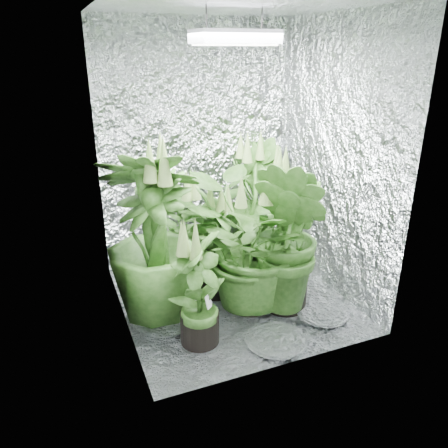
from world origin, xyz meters
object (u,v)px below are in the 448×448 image
grow_lamp (235,37)px  plant_d (154,237)px  plant_f (199,290)px  circulation_fan (265,237)px  plant_g (288,238)px  plant_b (215,245)px  plant_a (197,227)px  plant_e (251,246)px  plant_c (252,200)px

grow_lamp → plant_d: 1.35m
plant_f → circulation_fan: (0.98, 1.01, -0.22)m
grow_lamp → plant_f: 1.55m
circulation_fan → grow_lamp: bearing=-138.4°
plant_g → circulation_fan: size_ratio=3.06×
grow_lamp → plant_b: 1.43m
grow_lamp → plant_a: grow_lamp is taller
grow_lamp → plant_e: size_ratio=0.48×
plant_g → plant_b: bearing=137.3°
grow_lamp → plant_a: bearing=105.7°
plant_f → plant_g: (0.72, 0.16, 0.17)m
plant_c → plant_e: size_ratio=1.08×
plant_e → plant_f: 0.54m
plant_b → plant_c: (0.54, 0.50, 0.12)m
plant_a → plant_c: bearing=19.6°
plant_b → plant_d: 0.54m
grow_lamp → circulation_fan: grow_lamp is taller
plant_b → circulation_fan: 0.86m
plant_d → plant_f: 0.49m
plant_g → plant_a: bearing=123.3°
plant_b → plant_f: 0.62m
plant_e → plant_g: bearing=-17.0°
plant_b → plant_d: (-0.48, -0.13, 0.19)m
plant_c → plant_f: size_ratio=1.34×
plant_a → plant_c: plant_c is taller
plant_f → circulation_fan: size_ratio=2.18×
plant_b → plant_a: bearing=97.3°
plant_b → plant_g: size_ratio=0.76×
plant_b → plant_c: bearing=43.3°
plant_e → circulation_fan: 0.99m
plant_e → circulation_fan: bearing=56.5°
grow_lamp → plant_b: bearing=121.8°
plant_f → plant_g: plant_g is taller
grow_lamp → plant_b: grow_lamp is taller
plant_b → plant_g: 0.56m
plant_d → plant_e: bearing=-14.2°
plant_f → plant_d: bearing=112.9°
plant_f → plant_g: size_ratio=0.71×
circulation_fan → plant_d: bearing=-156.9°
circulation_fan → plant_g: bearing=-112.4°
plant_b → plant_d: size_ratio=0.71×
plant_a → grow_lamp: bearing=-74.3°
plant_d → plant_a: bearing=44.3°
grow_lamp → plant_b: (-0.08, 0.14, -1.42)m
plant_a → plant_g: bearing=-56.7°
grow_lamp → plant_d: (-0.57, 0.00, -1.23)m
circulation_fan → plant_c: bearing=165.1°
grow_lamp → circulation_fan: (0.58, 0.62, -1.66)m
plant_f → plant_a: bearing=71.7°
plant_c → plant_d: 1.20m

